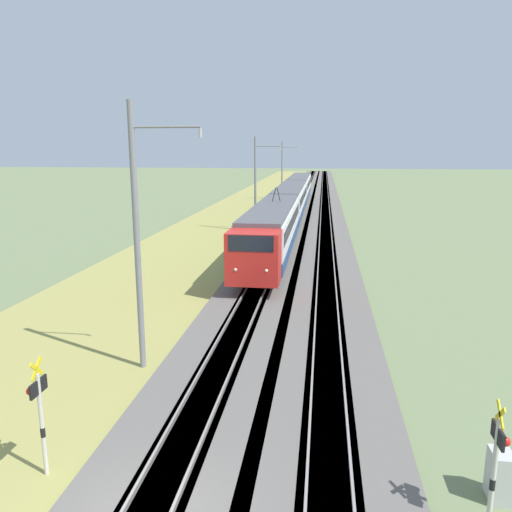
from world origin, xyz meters
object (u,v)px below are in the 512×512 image
object	(u,v)px
catenary_mast_mid	(256,184)
equipment_cabinet	(500,476)
passenger_train	(291,200)
crossing_signal_near	(40,407)
catenary_mast_far	(282,170)
crossing_signal_far	(496,457)
catenary_mast_near	(138,238)

from	to	relation	value
catenary_mast_mid	equipment_cabinet	xyz separation A→B (m)	(-37.02, -10.76, -4.15)
passenger_train	crossing_signal_near	size ratio (longest dim) A/B	19.33
catenary_mast_far	equipment_cabinet	xyz separation A→B (m)	(-68.36, -10.76, -4.12)
passenger_train	crossing_signal_near	xyz separation A→B (m)	(-45.82, 3.10, -0.47)
crossing_signal_far	catenary_mast_mid	xyz separation A→B (m)	(38.23, 10.17, 2.88)
crossing_signal_near	catenary_mast_near	world-z (taller)	catenary_mast_near
crossing_signal_near	catenary_mast_far	distance (m)	69.13
passenger_train	equipment_cabinet	distance (m)	45.83
passenger_train	catenary_mast_mid	distance (m)	8.89
crossing_signal_far	catenary_mast_near	bearing A→B (deg)	145.90
catenary_mast_mid	equipment_cabinet	distance (m)	38.77
catenary_mast_mid	equipment_cabinet	bearing A→B (deg)	-163.79
crossing_signal_near	crossing_signal_far	size ratio (longest dim) A/B	1.04
crossing_signal_near	catenary_mast_mid	world-z (taller)	catenary_mast_mid
passenger_train	catenary_mast_far	distance (m)	23.54
crossing_signal_far	catenary_mast_far	xyz separation A→B (m)	(69.57, 10.17, 2.86)
catenary_mast_mid	catenary_mast_near	bearing A→B (deg)	179.99
crossing_signal_near	catenary_mast_near	size ratio (longest dim) A/B	0.33
crossing_signal_near	crossing_signal_far	bearing A→B (deg)	177.25
passenger_train	crossing_signal_near	world-z (taller)	passenger_train
catenary_mast_mid	crossing_signal_near	bearing A→B (deg)	179.61
passenger_train	crossing_signal_near	bearing A→B (deg)	-3.88
passenger_train	equipment_cabinet	world-z (taller)	passenger_train
passenger_train	crossing_signal_far	world-z (taller)	passenger_train
catenary_mast_near	crossing_signal_near	bearing A→B (deg)	177.74
crossing_signal_far	catenary_mast_near	size ratio (longest dim) A/B	0.32
crossing_signal_near	catenary_mast_mid	size ratio (longest dim) A/B	0.35
crossing_signal_far	catenary_mast_mid	bearing A→B (deg)	104.90
passenger_train	catenary_mast_mid	world-z (taller)	catenary_mast_mid
catenary_mast_mid	equipment_cabinet	size ratio (longest dim) A/B	7.58
catenary_mast_far	crossing_signal_near	bearing A→B (deg)	179.79
catenary_mast_near	equipment_cabinet	distance (m)	12.94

